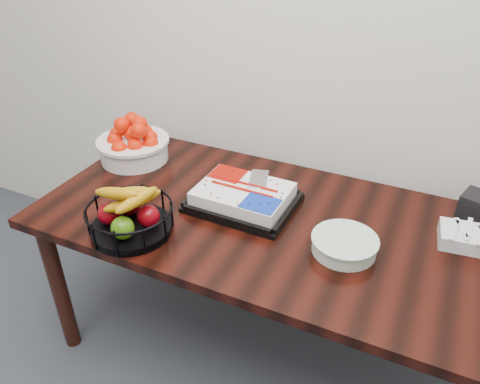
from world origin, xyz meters
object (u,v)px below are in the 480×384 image
at_px(fruit_basket, 130,216).
at_px(plate_stack, 344,245).
at_px(tangerine_bowl, 133,142).
at_px(napkin_box, 480,207).
at_px(table, 264,234).
at_px(cake_tray, 243,197).

xyz_separation_m(fruit_basket, plate_stack, (0.75, 0.23, -0.04)).
bearing_deg(tangerine_bowl, napkin_box, 6.60).
xyz_separation_m(table, plate_stack, (0.34, -0.08, 0.12)).
bearing_deg(tangerine_bowl, cake_tray, -12.31).
height_order(cake_tray, fruit_basket, fruit_basket).
relative_size(fruit_basket, plate_stack, 1.36).
bearing_deg(plate_stack, napkin_box, 45.60).
bearing_deg(fruit_basket, napkin_box, 29.24).
relative_size(tangerine_bowl, fruit_basket, 1.05).
bearing_deg(table, tangerine_bowl, 166.76).
distance_m(tangerine_bowl, fruit_basket, 0.59).
bearing_deg(napkin_box, tangerine_bowl, -173.40).
height_order(cake_tray, plate_stack, cake_tray).
xyz_separation_m(tangerine_bowl, fruit_basket, (0.34, -0.48, -0.02)).
relative_size(cake_tray, tangerine_bowl, 1.24).
distance_m(table, cake_tray, 0.17).
height_order(plate_stack, napkin_box, napkin_box).
bearing_deg(napkin_box, fruit_basket, -150.76).
bearing_deg(table, cake_tray, 161.43).
xyz_separation_m(table, fruit_basket, (-0.41, -0.31, 0.16)).
height_order(fruit_basket, plate_stack, fruit_basket).
relative_size(cake_tray, fruit_basket, 1.31).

